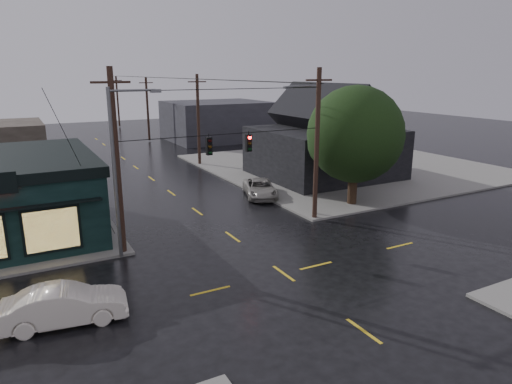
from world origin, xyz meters
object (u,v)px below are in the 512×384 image
corner_tree (355,135)px  suv_silver (260,188)px  utility_pole_ne (314,219)px  sedan_cream (65,305)px  utility_pole_nw (124,253)px

corner_tree → suv_silver: (-5.01, 5.40, -4.70)m
corner_tree → utility_pole_ne: 7.19m
suv_silver → sedan_cream: bearing=-121.3°
sedan_cream → utility_pole_ne: bearing=-61.3°
utility_pole_nw → utility_pole_ne: bearing=0.0°
utility_pole_ne → suv_silver: utility_pole_ne is taller
utility_pole_ne → sedan_cream: (-16.71, -6.32, 0.79)m
corner_tree → sedan_cream: bearing=-159.8°
utility_pole_ne → suv_silver: 6.93m
utility_pole_ne → utility_pole_nw: bearing=180.0°
corner_tree → sedan_cream: corner_tree is taller
utility_pole_ne → suv_silver: bearing=94.2°
utility_pole_nw → utility_pole_ne: (13.00, 0.00, 0.00)m
utility_pole_ne → sedan_cream: size_ratio=2.11×
utility_pole_ne → sedan_cream: utility_pole_ne is taller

